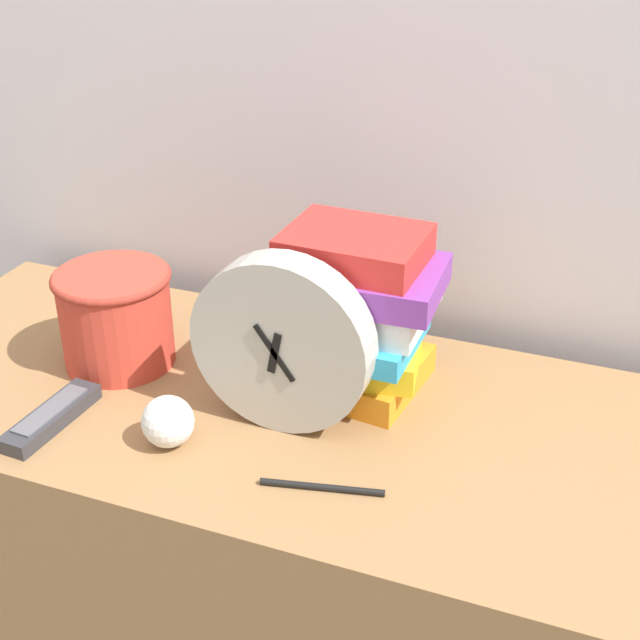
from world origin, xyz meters
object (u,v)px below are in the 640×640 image
object	(u,v)px
basket	(116,314)
pen	(322,487)
crumpled_paper_ball	(168,422)
book_stack	(355,314)
tv_remote	(51,417)
desk_clock	(282,344)

from	to	relation	value
basket	pen	world-z (taller)	basket
crumpled_paper_ball	book_stack	bearing A→B (deg)	49.63
tv_remote	desk_clock	bearing A→B (deg)	21.79
desk_clock	basket	size ratio (longest dim) A/B	1.41
desk_clock	tv_remote	bearing A→B (deg)	-158.21
desk_clock	pen	world-z (taller)	desk_clock
desk_clock	pen	xyz separation A→B (m)	(0.09, -0.11, -0.11)
desk_clock	tv_remote	size ratio (longest dim) A/B	1.48
tv_remote	crumpled_paper_ball	bearing A→B (deg)	6.26
basket	tv_remote	xyz separation A→B (m)	(0.00, -0.17, -0.06)
basket	tv_remote	bearing A→B (deg)	-89.34
desk_clock	book_stack	world-z (taller)	same
basket	crumpled_paper_ball	bearing A→B (deg)	-42.28
book_stack	crumpled_paper_ball	bearing A→B (deg)	-130.37
book_stack	crumpled_paper_ball	distance (m)	0.28
basket	pen	size ratio (longest dim) A/B	1.14
book_stack	pen	distance (m)	0.25
crumpled_paper_ball	basket	bearing A→B (deg)	137.72
book_stack	tv_remote	distance (m)	0.41
book_stack	tv_remote	size ratio (longest dim) A/B	1.48
book_stack	basket	xyz separation A→B (m)	(-0.33, -0.05, -0.04)
basket	crumpled_paper_ball	distance (m)	0.22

